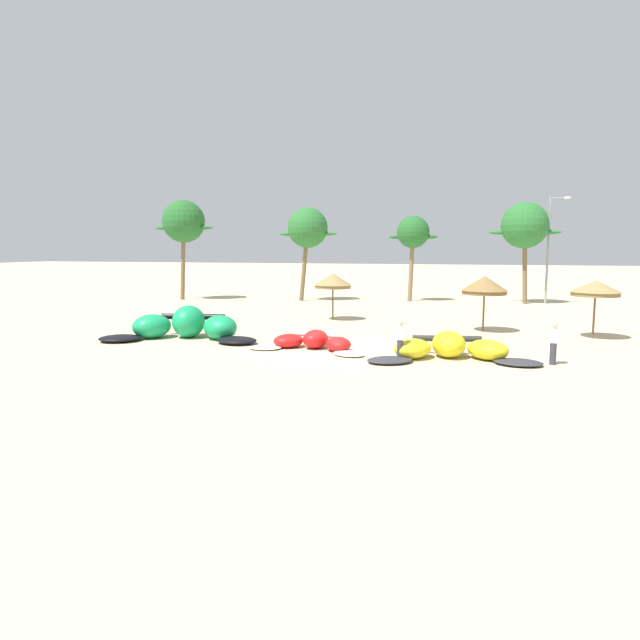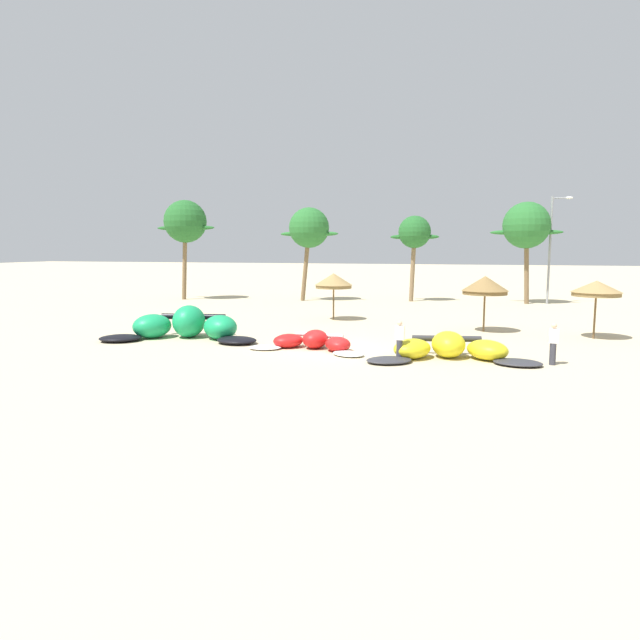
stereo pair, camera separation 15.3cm
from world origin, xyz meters
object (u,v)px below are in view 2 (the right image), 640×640
(beach_umbrella_near_palms, at_px, (597,288))
(palm_leftmost, at_px, (185,222))
(palm_left, at_px, (309,229))
(person_near_kites, at_px, (553,344))
(palm_center_left, at_px, (526,226))
(kite_left_of_center, at_px, (449,349))
(lamppost_west, at_px, (552,244))
(beach_umbrella_middle, at_px, (485,285))
(person_by_umbrellas, at_px, (399,341))
(kite_far_left, at_px, (186,326))
(kite_left, at_px, (313,342))
(palm_left_of_gap, at_px, (415,233))
(beach_umbrella_near_van, at_px, (334,281))

(beach_umbrella_near_palms, bearing_deg, palm_leftmost, 155.81)
(beach_umbrella_near_palms, distance_m, palm_left, 24.93)
(person_near_kites, bearing_deg, palm_center_left, 88.63)
(kite_left_of_center, height_order, lamppost_west, lamppost_west)
(beach_umbrella_middle, bearing_deg, lamppost_west, 73.41)
(beach_umbrella_middle, relative_size, person_by_umbrellas, 1.84)
(kite_far_left, height_order, beach_umbrella_near_palms, beach_umbrella_near_palms)
(kite_left, height_order, palm_left_of_gap, palm_left_of_gap)
(kite_left_of_center, relative_size, person_near_kites, 4.30)
(kite_left_of_center, distance_m, palm_left_of_gap, 25.26)
(kite_far_left, height_order, beach_umbrella_middle, beach_umbrella_middle)
(beach_umbrella_near_palms, height_order, palm_left, palm_left)
(beach_umbrella_middle, distance_m, palm_left, 20.48)
(kite_far_left, xyz_separation_m, palm_left, (0.01, 20.74, 5.44))
(kite_far_left, bearing_deg, beach_umbrella_near_palms, 15.83)
(palm_center_left, xyz_separation_m, lamppost_west, (1.98, 0.48, -1.42))
(kite_left, relative_size, palm_center_left, 0.69)
(kite_far_left, height_order, lamppost_west, lamppost_west)
(person_near_kites, distance_m, palm_left_of_gap, 26.22)
(palm_left_of_gap, distance_m, palm_center_left, 8.75)
(palm_left, relative_size, palm_center_left, 0.97)
(beach_umbrella_middle, xyz_separation_m, person_near_kites, (2.51, -8.19, -1.68))
(kite_far_left, bearing_deg, beach_umbrella_near_van, 60.01)
(palm_center_left, bearing_deg, beach_umbrella_middle, -100.61)
(beach_umbrella_near_van, xyz_separation_m, palm_left_of_gap, (3.36, 13.65, 3.20))
(kite_far_left, bearing_deg, palm_leftmost, 118.99)
(palm_left_of_gap, relative_size, palm_center_left, 0.88)
(kite_far_left, relative_size, kite_left_of_center, 1.15)
(kite_left_of_center, relative_size, palm_left, 0.89)
(kite_far_left, bearing_deg, lamppost_west, 50.61)
(person_by_umbrellas, bearing_deg, kite_far_left, 166.34)
(kite_far_left, height_order, beach_umbrella_near_van, beach_umbrella_near_van)
(kite_left_of_center, height_order, palm_left_of_gap, palm_left_of_gap)
(kite_left_of_center, relative_size, beach_umbrella_near_palms, 2.42)
(beach_umbrella_middle, xyz_separation_m, palm_left_of_gap, (-5.62, 16.26, 3.15))
(kite_left_of_center, relative_size, lamppost_west, 0.82)
(beach_umbrella_near_van, bearing_deg, palm_left_of_gap, 76.16)
(kite_far_left, distance_m, palm_left_of_gap, 24.74)
(kite_left, xyz_separation_m, palm_left, (-6.87, 21.86, 5.73))
(beach_umbrella_middle, distance_m, lamppost_west, 17.96)
(person_by_umbrellas, xyz_separation_m, lamppost_west, (8.34, 26.13, 3.93))
(kite_left_of_center, distance_m, palm_leftmost, 31.76)
(beach_umbrella_near_van, distance_m, beach_umbrella_near_palms, 14.65)
(kite_far_left, relative_size, palm_leftmost, 0.94)
(lamppost_west, bearing_deg, person_by_umbrellas, -107.71)
(beach_umbrella_near_van, distance_m, person_near_kites, 15.86)
(kite_left, relative_size, palm_left_of_gap, 0.79)
(beach_umbrella_near_van, bearing_deg, kite_left_of_center, -54.51)
(palm_left, relative_size, lamppost_west, 0.92)
(palm_leftmost, distance_m, palm_left_of_gap, 19.44)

